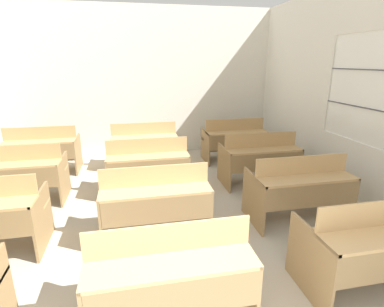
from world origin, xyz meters
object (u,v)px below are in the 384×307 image
(bench_second_center, at_px, (155,200))
(bench_third_center, at_px, (148,165))
(bench_front_center, at_px, (170,273))
(bench_front_right, at_px, (375,244))
(bench_third_right, at_px, (260,158))
(bench_back_right, at_px, (234,139))
(bench_second_right, at_px, (299,188))
(bench_back_center, at_px, (144,144))
(bench_back_left, at_px, (42,149))
(bench_third_left, at_px, (18,174))

(bench_second_center, xyz_separation_m, bench_third_center, (-0.01, 1.29, 0.00))
(bench_front_center, distance_m, bench_front_right, 1.87)
(bench_third_right, xyz_separation_m, bench_back_right, (-0.00, 1.31, 0.00))
(bench_second_right, xyz_separation_m, bench_back_center, (-1.88, 2.58, 0.00))
(bench_front_center, xyz_separation_m, bench_back_center, (0.00, 3.88, 0.00))
(bench_back_left, distance_m, bench_back_right, 3.79)
(bench_third_center, height_order, bench_back_left, same)
(bench_front_center, distance_m, bench_third_right, 3.20)
(bench_third_left, height_order, bench_back_right, same)
(bench_third_left, relative_size, bench_third_right, 1.00)
(bench_front_right, bearing_deg, bench_third_left, 145.61)
(bench_back_center, bearing_deg, bench_third_center, -90.49)
(bench_back_left, xyz_separation_m, bench_back_right, (3.79, 0.01, 0.00))
(bench_second_center, distance_m, bench_back_center, 2.57)
(bench_second_right, distance_m, bench_back_right, 2.59)
(bench_second_center, height_order, bench_back_left, same)
(bench_front_center, bearing_deg, bench_third_left, 126.38)
(bench_front_center, relative_size, bench_second_right, 1.00)
(bench_second_center, distance_m, bench_second_right, 1.89)
(bench_third_right, distance_m, bench_back_center, 2.29)
(bench_third_center, distance_m, bench_back_center, 1.28)
(bench_second_center, relative_size, bench_third_left, 1.00)
(bench_third_left, height_order, bench_third_center, same)
(bench_second_center, bearing_deg, bench_back_left, 126.35)
(bench_second_right, relative_size, bench_back_left, 1.00)
(bench_third_left, distance_m, bench_back_right, 4.02)
(bench_front_center, relative_size, bench_back_right, 1.00)
(bench_front_right, height_order, bench_back_right, same)
(bench_third_right, bearing_deg, bench_front_right, -90.44)
(bench_front_center, bearing_deg, bench_second_center, 90.07)
(bench_front_center, relative_size, bench_third_center, 1.00)
(bench_third_left, distance_m, bench_third_center, 1.91)
(bench_back_left, xyz_separation_m, bench_back_center, (1.90, -0.00, 0.00))
(bench_back_left, relative_size, bench_back_center, 1.00)
(bench_front_center, bearing_deg, bench_back_right, 64.08)
(bench_front_right, xyz_separation_m, bench_second_right, (0.01, 1.29, 0.00))
(bench_back_right, bearing_deg, bench_front_center, -115.92)
(bench_third_left, bearing_deg, bench_back_center, 33.74)
(bench_third_center, bearing_deg, bench_third_right, -0.44)
(bench_second_center, height_order, bench_back_center, same)
(bench_front_right, relative_size, bench_third_right, 1.00)
(bench_front_right, bearing_deg, bench_third_center, 125.96)
(bench_second_center, relative_size, bench_third_right, 1.00)
(bench_back_center, xyz_separation_m, bench_back_right, (1.89, 0.01, 0.00))
(bench_front_center, distance_m, bench_third_center, 2.60)
(bench_front_right, bearing_deg, bench_third_right, 89.56)
(bench_second_right, relative_size, bench_third_right, 1.00)
(bench_back_center, distance_m, bench_back_right, 1.89)
(bench_third_left, xyz_separation_m, bench_back_left, (0.02, 1.28, 0.00))
(bench_front_right, bearing_deg, bench_back_center, 115.78)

